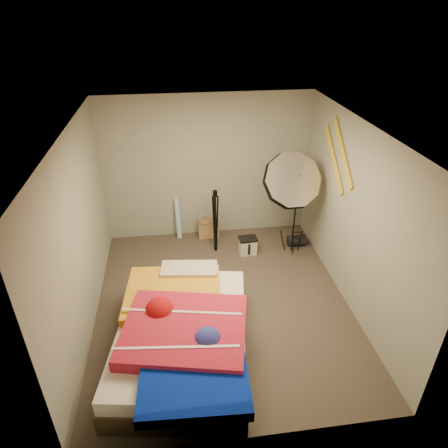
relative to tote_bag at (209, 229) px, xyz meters
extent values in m
plane|color=#4B4338|center=(0.01, -1.79, -0.18)|extent=(4.00, 4.00, 0.00)
plane|color=silver|center=(0.01, -1.79, 2.32)|extent=(4.00, 4.00, 0.00)
plane|color=gray|center=(0.01, 0.21, 1.07)|extent=(3.50, 0.00, 3.50)
plane|color=gray|center=(0.01, -3.79, 1.07)|extent=(3.50, 0.00, 3.50)
plane|color=gray|center=(-1.74, -1.79, 1.07)|extent=(0.00, 4.00, 4.00)
plane|color=gray|center=(1.76, -1.79, 1.07)|extent=(0.00, 4.00, 4.00)
cube|color=#A2855A|center=(0.00, 0.00, 0.00)|extent=(0.36, 0.17, 0.37)
cylinder|color=#54A2E2|center=(-0.53, 0.11, 0.19)|extent=(0.11, 0.22, 0.74)
cube|color=beige|center=(0.60, -0.59, -0.04)|extent=(0.29, 0.21, 0.28)
cylinder|color=black|center=(1.49, -0.46, -0.08)|extent=(0.32, 0.20, 0.19)
cube|color=gold|center=(1.74, -1.19, 1.77)|extent=(0.02, 0.91, 0.78)
cube|color=gold|center=(1.74, -0.94, 1.57)|extent=(0.02, 0.91, 0.78)
cube|color=#463522|center=(-0.58, -2.63, -0.04)|extent=(1.82, 2.35, 0.28)
cube|color=silver|center=(-0.58, -2.63, 0.20)|extent=(1.77, 2.31, 0.19)
cube|color=gold|center=(-0.66, -2.13, 0.33)|extent=(1.27, 1.13, 0.15)
cube|color=#B61E36|center=(-0.55, -2.80, 0.36)|extent=(1.56, 1.40, 0.17)
cube|color=#0726BD|center=(-0.50, -3.46, 0.32)|extent=(1.12, 0.92, 0.13)
cube|color=#CF9999|center=(-0.44, -1.73, 0.38)|extent=(0.79, 0.43, 0.15)
cylinder|color=black|center=(1.35, -0.62, 0.54)|extent=(0.03, 0.03, 1.45)
cube|color=black|center=(1.35, -0.62, 1.22)|extent=(0.06, 0.06, 0.09)
cone|color=silver|center=(1.20, -0.73, 1.18)|extent=(1.09, 0.82, 1.06)
cylinder|color=black|center=(0.07, -0.43, 0.33)|extent=(0.04, 0.04, 1.02)
cube|color=black|center=(0.07, -0.43, 0.89)|extent=(0.07, 0.07, 0.11)
camera|label=1|loc=(-0.56, -6.10, 3.63)|focal=32.00mm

